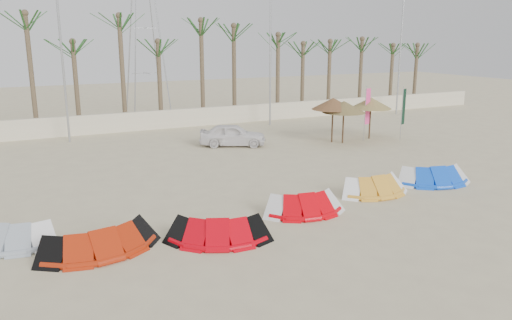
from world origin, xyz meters
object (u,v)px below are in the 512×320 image
kite_red_right (301,201)px  kite_blue (430,173)px  car (233,135)px  parasol_mid (344,107)px  kite_red_mid (214,226)px  parasol_left (333,104)px  kite_orange (371,183)px  kite_red_left (98,236)px  parasol_right (371,103)px  kite_grey (3,231)px

kite_red_right → kite_blue: bearing=6.5°
car → parasol_mid: bearing=-83.2°
kite_red_mid → parasol_left: bearing=42.3°
kite_blue → kite_orange: bearing=-178.2°
kite_red_left → parasol_left: parasol_left is taller
kite_red_left → car: 15.32m
parasol_mid → parasol_right: 2.39m
kite_red_mid → parasol_left: (12.08, 10.99, 1.97)m
kite_blue → parasol_right: (3.92, 9.13, 1.86)m
kite_red_left → parasol_mid: (16.00, 9.69, 1.81)m
kite_blue → parasol_mid: (1.57, 8.73, 1.81)m
kite_grey → car: bearing=39.7°
kite_orange → parasol_mid: bearing=61.0°
kite_orange → kite_red_left: bearing=-175.6°
car → parasol_left: bearing=-80.0°
kite_grey → parasol_left: bearing=25.0°
parasol_mid → parasol_right: bearing=9.6°
parasol_left → car: size_ratio=0.70×
parasol_mid → parasol_right: (2.35, 0.40, 0.06)m
kite_red_right → parasol_mid: parasol_mid is taller
car → kite_red_right: bearing=-165.3°
parasol_mid → kite_grey: bearing=-156.9°
parasol_right → kite_red_right: bearing=-138.1°
kite_grey → parasol_mid: size_ratio=1.41×
kite_grey → kite_red_mid: same height
kite_red_left → car: bearing=51.0°
kite_blue → parasol_mid: parasol_mid is taller
kite_orange → kite_blue: 3.33m
kite_red_left → parasol_left: bearing=33.2°
kite_red_left → kite_red_right: bearing=1.1°
parasol_right → car: size_ratio=0.68×
kite_grey → parasol_left: (18.17, 8.46, 1.97)m
parasol_left → parasol_mid: 0.69m
kite_red_mid → car: (6.15, 12.70, 0.25)m
kite_blue → parasol_mid: 9.05m
kite_red_mid → parasol_left: 16.45m
kite_red_mid → kite_grey: bearing=157.4°
kite_red_mid → kite_orange: (7.62, 1.65, -0.00)m
kite_red_mid → kite_blue: bearing=9.1°
kite_red_right → kite_blue: same height
kite_red_left → parasol_right: size_ratio=1.43×
kite_blue → parasol_mid: bearing=79.8°
kite_red_right → parasol_mid: size_ratio=1.20×
parasol_mid → car: parasol_mid is taller
kite_blue → parasol_right: 10.11m
kite_grey → parasol_mid: (18.61, 7.95, 1.81)m
kite_red_mid → kite_red_right: bearing=13.8°
kite_grey → kite_orange: same height
kite_red_left → kite_red_right: size_ratio=1.19×
kite_grey → kite_red_left: bearing=-33.7°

